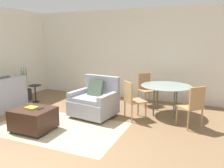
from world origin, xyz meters
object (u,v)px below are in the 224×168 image
at_px(book_stack, 32,108).
at_px(tv_remote_primary, 40,109).
at_px(side_table, 35,90).
at_px(dining_chair_far_left, 146,87).
at_px(potted_plant, 25,92).
at_px(ottoman, 34,119).
at_px(dining_chair_near_right, 193,104).
at_px(dining_table, 166,88).
at_px(dining_chair_near_left, 132,98).
at_px(armchair, 95,102).

relative_size(book_stack, tv_remote_primary, 1.45).
bearing_deg(side_table, dining_chair_far_left, 18.50).
distance_m(book_stack, tv_remote_primary, 0.20).
bearing_deg(potted_plant, dining_chair_far_left, 14.63).
xyz_separation_m(ottoman, dining_chair_near_right, (2.97, 1.37, 0.27)).
bearing_deg(side_table, dining_table, 5.69).
distance_m(book_stack, dining_chair_near_right, 3.30).
bearing_deg(dining_chair_near_left, potted_plant, 173.89).
distance_m(ottoman, book_stack, 0.23).
bearing_deg(tv_remote_primary, book_stack, -168.28).
bearing_deg(dining_chair_near_left, armchair, -173.29).
distance_m(dining_table, dining_chair_near_left, 0.94).
bearing_deg(potted_plant, tv_remote_primary, -39.46).
bearing_deg(ottoman, dining_chair_near_right, 24.79).
height_order(dining_chair_near_right, dining_chair_far_left, same).
relative_size(tv_remote_primary, dining_chair_near_right, 0.18).
bearing_deg(dining_chair_far_left, dining_chair_near_left, -90.00).
bearing_deg(book_stack, ottoman, -4.93).
relative_size(armchair, dining_chair_far_left, 1.21).
bearing_deg(side_table, ottoman, -49.30).
relative_size(side_table, dining_chair_near_right, 0.58).
bearing_deg(potted_plant, dining_table, 3.72).
relative_size(armchair, side_table, 2.11).
bearing_deg(dining_chair_far_left, armchair, -122.55).
height_order(potted_plant, dining_chair_far_left, potted_plant).
xyz_separation_m(dining_table, dining_chair_near_left, (-0.66, -0.66, -0.15)).
height_order(armchair, tv_remote_primary, armchair).
relative_size(armchair, dining_table, 0.89).
relative_size(book_stack, potted_plant, 0.21).
bearing_deg(dining_chair_far_left, dining_chair_near_right, -45.00).
height_order(tv_remote_primary, dining_table, dining_table).
height_order(tv_remote_primary, potted_plant, potted_plant).
relative_size(potted_plant, dining_chair_near_left, 1.26).
xyz_separation_m(tv_remote_primary, dining_chair_far_left, (1.50, 2.65, 0.05)).
bearing_deg(book_stack, tv_remote_primary, 11.72).
bearing_deg(armchair, potted_plant, 169.60).
xyz_separation_m(potted_plant, side_table, (0.50, -0.10, 0.10)).
bearing_deg(side_table, tv_remote_primary, -45.61).
bearing_deg(book_stack, side_table, 130.04).
distance_m(tv_remote_primary, dining_chair_far_left, 3.04).
height_order(dining_chair_near_left, dining_chair_near_right, same).
distance_m(potted_plant, dining_chair_near_right, 4.92).
bearing_deg(tv_remote_primary, potted_plant, 140.54).
distance_m(ottoman, side_table, 2.19).
bearing_deg(dining_table, side_table, -174.31).
bearing_deg(dining_chair_far_left, potted_plant, -165.37).
bearing_deg(ottoman, armchair, 59.50).
xyz_separation_m(book_stack, dining_table, (2.35, 2.03, 0.19)).
bearing_deg(potted_plant, dining_chair_near_right, -4.47).
xyz_separation_m(tv_remote_primary, dining_table, (2.16, 1.99, 0.20)).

